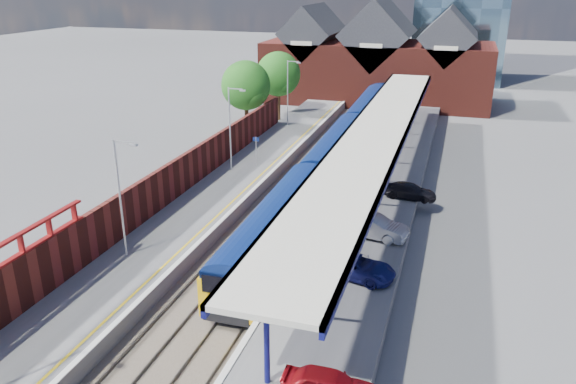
% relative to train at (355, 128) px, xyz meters
% --- Properties ---
extents(ground, '(240.00, 240.00, 0.00)m').
position_rel_train_xyz_m(ground, '(-1.49, -4.78, -2.12)').
color(ground, '#5B5B5E').
rests_on(ground, ground).
extents(ballast_bed, '(6.00, 76.00, 0.06)m').
position_rel_train_xyz_m(ballast_bed, '(-1.49, -14.78, -2.09)').
color(ballast_bed, '#473D33').
rests_on(ballast_bed, ground).
extents(rails, '(4.51, 76.00, 0.14)m').
position_rel_train_xyz_m(rails, '(-1.49, -14.78, -2.00)').
color(rails, slate).
rests_on(rails, ground).
extents(left_platform, '(5.00, 76.00, 1.00)m').
position_rel_train_xyz_m(left_platform, '(-6.99, -14.78, -1.62)').
color(left_platform, '#565659').
rests_on(left_platform, ground).
extents(right_platform, '(6.00, 76.00, 1.00)m').
position_rel_train_xyz_m(right_platform, '(4.51, -14.78, -1.62)').
color(right_platform, '#565659').
rests_on(right_platform, ground).
extents(coping_left, '(0.30, 76.00, 0.05)m').
position_rel_train_xyz_m(coping_left, '(-4.64, -14.78, -1.10)').
color(coping_left, silver).
rests_on(coping_left, left_platform).
extents(coping_right, '(0.30, 76.00, 0.05)m').
position_rel_train_xyz_m(coping_right, '(1.66, -14.78, -1.10)').
color(coping_right, silver).
rests_on(coping_right, right_platform).
extents(yellow_line, '(0.14, 76.00, 0.01)m').
position_rel_train_xyz_m(yellow_line, '(-5.24, -14.78, -1.12)').
color(yellow_line, yellow).
rests_on(yellow_line, left_platform).
extents(train, '(3.01, 65.93, 3.45)m').
position_rel_train_xyz_m(train, '(0.00, 0.00, 0.00)').
color(train, navy).
rests_on(train, ground).
extents(canopy, '(4.50, 52.00, 4.48)m').
position_rel_train_xyz_m(canopy, '(3.99, -12.83, 3.13)').
color(canopy, '#0E1055').
rests_on(canopy, right_platform).
extents(lamp_post_b, '(1.48, 0.18, 7.00)m').
position_rel_train_xyz_m(lamp_post_b, '(-7.86, -28.78, 2.87)').
color(lamp_post_b, '#A5A8AA').
rests_on(lamp_post_b, left_platform).
extents(lamp_post_c, '(1.48, 0.18, 7.00)m').
position_rel_train_xyz_m(lamp_post_c, '(-7.86, -12.78, 2.87)').
color(lamp_post_c, '#A5A8AA').
rests_on(lamp_post_c, left_platform).
extents(lamp_post_d, '(1.48, 0.18, 7.00)m').
position_rel_train_xyz_m(lamp_post_d, '(-7.86, 3.22, 2.87)').
color(lamp_post_d, '#A5A8AA').
rests_on(lamp_post_d, left_platform).
extents(platform_sign, '(0.55, 0.08, 2.50)m').
position_rel_train_xyz_m(platform_sign, '(-6.49, -10.78, 0.57)').
color(platform_sign, '#A5A8AA').
rests_on(platform_sign, left_platform).
extents(brick_wall, '(0.35, 50.00, 3.86)m').
position_rel_train_xyz_m(brick_wall, '(-9.59, -21.24, 0.33)').
color(brick_wall, '#581E17').
rests_on(brick_wall, left_platform).
extents(station_building, '(30.00, 12.12, 13.78)m').
position_rel_train_xyz_m(station_building, '(-1.49, 23.22, 3.33)').
color(station_building, '#581E17').
rests_on(station_building, ground).
extents(tree_near, '(5.20, 5.20, 8.10)m').
position_rel_train_xyz_m(tree_near, '(-11.84, 1.13, 3.23)').
color(tree_near, '#382314').
rests_on(tree_near, ground).
extents(tree_far, '(5.20, 5.20, 8.10)m').
position_rel_train_xyz_m(tree_far, '(-10.84, 9.13, 3.23)').
color(tree_far, '#382314').
rests_on(tree_far, ground).
extents(parked_car_silver, '(4.63, 2.26, 1.46)m').
position_rel_train_xyz_m(parked_car_silver, '(5.33, -22.11, -0.39)').
color(parked_car_silver, '#AAABAF').
rests_on(parked_car_silver, right_platform).
extents(parked_car_dark, '(3.97, 1.93, 1.11)m').
position_rel_train_xyz_m(parked_car_dark, '(6.94, -14.77, -0.56)').
color(parked_car_dark, black).
rests_on(parked_car_dark, right_platform).
extents(parked_car_blue, '(4.66, 2.98, 1.19)m').
position_rel_train_xyz_m(parked_car_blue, '(5.32, -27.29, -0.52)').
color(parked_car_blue, navy).
rests_on(parked_car_blue, right_platform).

